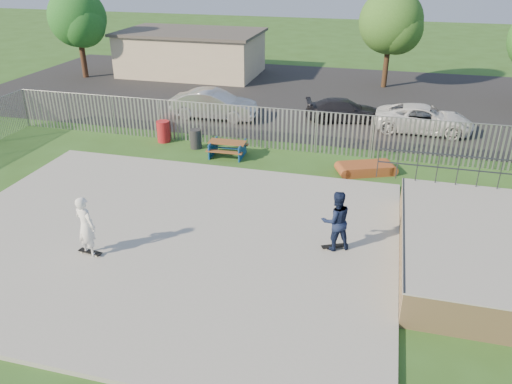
% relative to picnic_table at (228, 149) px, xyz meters
% --- Properties ---
extents(ground, '(120.00, 120.00, 0.00)m').
position_rel_picnic_table_xyz_m(ground, '(0.22, -7.54, -0.36)').
color(ground, '#2F551D').
rests_on(ground, ground).
extents(concrete_slab, '(15.00, 12.00, 0.15)m').
position_rel_picnic_table_xyz_m(concrete_slab, '(0.22, -7.54, -0.29)').
color(concrete_slab, '#9E9E99').
rests_on(concrete_slab, ground).
extents(quarter_pipe, '(5.50, 7.05, 2.19)m').
position_rel_picnic_table_xyz_m(quarter_pipe, '(9.72, -6.50, 0.20)').
color(quarter_pipe, tan).
rests_on(quarter_pipe, ground).
extents(fence, '(26.04, 16.02, 2.00)m').
position_rel_picnic_table_xyz_m(fence, '(1.22, -2.95, 0.64)').
color(fence, gray).
rests_on(fence, ground).
extents(picnic_table, '(1.73, 1.43, 0.71)m').
position_rel_picnic_table_xyz_m(picnic_table, '(0.00, 0.00, 0.00)').
color(picnic_table, brown).
rests_on(picnic_table, ground).
extents(funbox, '(2.33, 1.78, 0.42)m').
position_rel_picnic_table_xyz_m(funbox, '(6.30, -0.36, -0.16)').
color(funbox, brown).
rests_on(funbox, ground).
extents(trash_bin_red, '(0.63, 0.63, 1.06)m').
position_rel_picnic_table_xyz_m(trash_bin_red, '(-3.65, 1.04, 0.16)').
color(trash_bin_red, '#A4191E').
rests_on(trash_bin_red, ground).
extents(trash_bin_grey, '(0.56, 0.56, 0.93)m').
position_rel_picnic_table_xyz_m(trash_bin_grey, '(-1.79, 0.61, 0.10)').
color(trash_bin_grey, '#252628').
rests_on(trash_bin_grey, ground).
extents(parking_lot, '(40.00, 18.00, 0.02)m').
position_rel_picnic_table_xyz_m(parking_lot, '(0.22, 11.46, -0.35)').
color(parking_lot, black).
rests_on(parking_lot, ground).
extents(car_silver, '(4.83, 1.74, 1.58)m').
position_rel_picnic_table_xyz_m(car_silver, '(-2.46, 5.27, 0.45)').
color(car_silver, silver).
rests_on(car_silver, parking_lot).
extents(car_dark, '(4.47, 2.65, 1.22)m').
position_rel_picnic_table_xyz_m(car_dark, '(4.63, 6.64, 0.26)').
color(car_dark, black).
rests_on(car_dark, parking_lot).
extents(car_white, '(5.00, 2.40, 1.38)m').
position_rel_picnic_table_xyz_m(car_white, '(8.84, 5.84, 0.34)').
color(car_white, white).
rests_on(car_white, parking_lot).
extents(building, '(10.40, 6.40, 3.20)m').
position_rel_picnic_table_xyz_m(building, '(-7.78, 15.46, 1.25)').
color(building, beige).
rests_on(building, ground).
extents(tree_left, '(4.08, 4.08, 6.30)m').
position_rel_picnic_table_xyz_m(tree_left, '(-15.08, 12.38, 3.87)').
color(tree_left, '#452A1B').
rests_on(tree_left, ground).
extents(tree_mid, '(4.17, 4.17, 6.43)m').
position_rel_picnic_table_xyz_m(tree_mid, '(6.57, 15.03, 3.97)').
color(tree_mid, '#422B1A').
rests_on(tree_mid, ground).
extents(skateboard_a, '(0.81, 0.53, 0.08)m').
position_rel_picnic_table_xyz_m(skateboard_a, '(5.72, -6.91, -0.17)').
color(skateboard_a, black).
rests_on(skateboard_a, concrete_slab).
extents(skateboard_b, '(0.82, 0.30, 0.08)m').
position_rel_picnic_table_xyz_m(skateboard_b, '(-1.53, -9.17, -0.17)').
color(skateboard_b, black).
rests_on(skateboard_b, concrete_slab).
extents(skater_navy, '(1.18, 1.08, 1.95)m').
position_rel_picnic_table_xyz_m(skater_navy, '(5.72, -6.91, 0.76)').
color(skater_navy, '#131D3C').
rests_on(skater_navy, concrete_slab).
extents(skater_white, '(0.82, 0.66, 1.95)m').
position_rel_picnic_table_xyz_m(skater_white, '(-1.53, -9.17, 0.76)').
color(skater_white, white).
rests_on(skater_white, concrete_slab).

